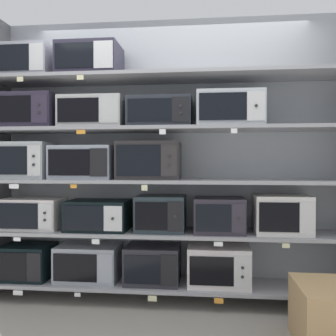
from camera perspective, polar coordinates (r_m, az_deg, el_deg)
The scene contains 40 objects.
back_panel at distance 3.56m, azimuth 0.44°, elevation 1.78°, with size 3.35×0.04×2.56m, color #9EA3A8.
shelf_0 at distance 3.47m, azimuth 0.00°, elevation -17.18°, with size 3.15×0.47×0.03m, color #99999E.
microwave_0 at distance 3.78m, azimuth -20.45°, elevation -13.08°, with size 0.44×0.38×0.31m.
microwave_1 at distance 3.57m, azimuth -11.97°, elevation -13.84°, with size 0.55×0.35×0.31m.
microwave_2 at distance 3.44m, azimuth -2.30°, elevation -14.30°, with size 0.47×0.38×0.32m.
microwave_3 at distance 3.40m, azimuth 7.68°, elevation -14.36°, with size 0.53×0.39×0.34m.
price_tag_0 at distance 3.62m, azimuth -21.75°, elevation -17.12°, with size 0.09×0.00×0.04m, color white.
price_tag_1 at distance 3.42m, azimuth -13.53°, elevation -18.13°, with size 0.05×0.00×0.03m, color white.
price_tag_2 at distance 3.28m, azimuth -2.39°, elevation -19.11°, with size 0.07×0.00×0.05m, color beige.
price_tag_3 at distance 3.24m, azimuth 7.68°, elevation -19.29°, with size 0.07×0.00×0.04m, color orange.
shelf_1 at distance 3.36m, azimuth 0.00°, elevation -9.77°, with size 3.15×0.47×0.03m, color #99999E.
microwave_4 at distance 3.68m, azimuth -19.80°, elevation -6.49°, with size 0.54×0.35×0.28m.
microwave_5 at distance 3.46m, azimuth -10.46°, elevation -7.01°, with size 0.54×0.40×0.27m.
microwave_6 at distance 3.34m, azimuth -1.07°, elevation -6.87°, with size 0.43×0.38×0.31m.
microwave_7 at distance 3.31m, azimuth 7.76°, elevation -7.05°, with size 0.43×0.40×0.30m.
microwave_8 at distance 3.37m, azimuth 16.83°, elevation -6.72°, with size 0.46×0.37×0.33m.
price_tag_4 at distance 3.51m, azimuth -21.86°, elevation -9.96°, with size 0.06×0.00×0.03m, color white.
price_tag_5 at distance 3.25m, azimuth -10.89°, elevation -10.88°, with size 0.07×0.00×0.04m, color white.
price_tag_6 at distance 3.12m, azimuth 7.63°, elevation -11.33°, with size 0.07×0.00×0.04m, color white.
price_tag_7 at distance 3.17m, azimuth 17.40°, elevation -11.15°, with size 0.06×0.00×0.04m, color beige.
shelf_2 at distance 3.31m, azimuth 0.00°, elevation -1.99°, with size 3.15×0.47×0.03m, color #99999E.
microwave_9 at distance 3.67m, azimuth -20.51°, elevation 1.06°, with size 0.44×0.38×0.33m.
microwave_10 at distance 3.46m, azimuth -12.56°, elevation 0.83°, with size 0.55×0.39×0.30m.
microwave_11 at distance 3.32m, azimuth -2.88°, elevation 1.14°, with size 0.55×0.36×0.33m.
price_tag_8 at distance 3.47m, azimuth -22.27°, elevation -2.57°, with size 0.09×0.00×0.04m, color white.
price_tag_9 at distance 3.25m, azimuth -14.07°, elevation -2.70°, with size 0.06×0.00×0.03m, color orange.
price_tag_10 at distance 3.10m, azimuth -3.58°, elevation -3.00°, with size 0.05×0.00×0.05m, color beige.
shelf_3 at distance 3.32m, azimuth 0.00°, elevation 5.89°, with size 3.15×0.47×0.03m, color #99999E.
microwave_12 at distance 3.68m, azimuth -20.04°, elevation 7.97°, with size 0.51×0.42×0.31m.
microwave_13 at distance 3.47m, azimuth -11.23°, elevation 8.21°, with size 0.56×0.36×0.28m.
microwave_14 at distance 3.34m, azimuth -1.18°, elevation 8.37°, with size 0.55×0.37×0.26m.
microwave_15 at distance 3.32m, azimuth 9.34°, elevation 8.72°, with size 0.56×0.40×0.30m.
price_tag_11 at distance 3.23m, azimuth -13.04°, elevation 5.34°, with size 0.08×0.00×0.03m, color orange.
price_tag_12 at distance 3.08m, azimuth -0.84°, elevation 5.51°, with size 0.05×0.00×0.04m, color white.
price_tag_13 at distance 3.06m, azimuth 9.97°, elevation 5.56°, with size 0.05×0.00×0.04m, color white.
shelf_4 at distance 3.39m, azimuth 0.00°, elevation 13.59°, with size 3.15×0.47×0.03m, color #99999E.
microwave_16 at distance 3.78m, azimuth -20.38°, elevation 14.68°, with size 0.47×0.37×0.29m.
microwave_17 at distance 3.56m, azimuth -11.69°, elevation 15.53°, with size 0.53×0.40×0.28m.
price_tag_14 at distance 3.51m, azimuth -21.47°, elevation 12.41°, with size 0.06×0.00×0.04m, color beige.
price_tag_15 at distance 3.30m, azimuth -13.14°, elevation 13.20°, with size 0.06×0.00×0.04m, color beige.
Camera 1 is at (0.36, -3.28, 1.22)m, focal length 40.32 mm.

